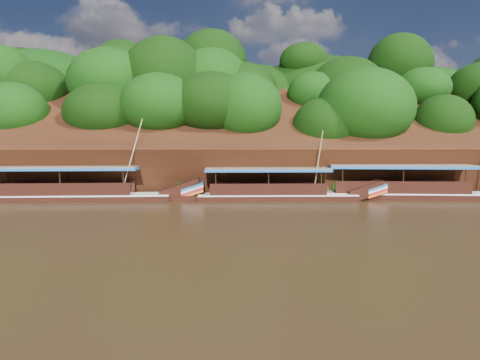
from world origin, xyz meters
name	(u,v)px	position (x,y,z in m)	size (l,w,h in m)	color
ground	(265,216)	(0.00, 0.00, 0.00)	(160.00, 160.00, 0.00)	black
riverbank	(242,165)	(-0.01, 22.73, 1.89)	(120.00, 30.06, 19.40)	black
boat_0	(422,191)	(12.71, 7.58, 0.59)	(16.19, 4.20, 6.88)	black
boat_1	(287,193)	(2.42, 7.54, 0.54)	(13.90, 2.68, 5.57)	black
boat_2	(88,193)	(-12.23, 7.92, 0.57)	(16.13, 2.75, 6.50)	black
reeds	(209,187)	(-3.35, 9.54, 0.84)	(49.46, 2.56, 2.02)	#1B5715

